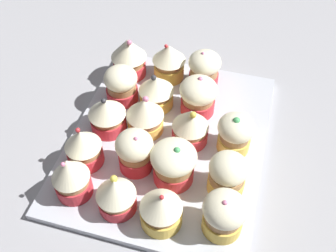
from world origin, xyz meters
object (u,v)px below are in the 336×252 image
at_px(cupcake_8, 135,151).
at_px(cupcake_11, 198,95).
at_px(cupcake_4, 71,176).
at_px(cupcake_10, 204,69).
at_px(cupcake_9, 116,194).
at_px(cupcake_14, 161,209).
at_px(cupcake_12, 190,126).
at_px(cupcake_16, 227,174).
at_px(baking_tray, 168,140).
at_px(cupcake_1, 121,84).
at_px(cupcake_2, 107,114).
at_px(cupcake_7, 145,115).
at_px(cupcake_15, 235,133).
at_px(cupcake_0, 129,56).
at_px(cupcake_13, 174,163).
at_px(cupcake_17, 224,214).
at_px(cupcake_3, 83,147).
at_px(cupcake_5, 169,61).
at_px(cupcake_6, 156,91).

distance_m(cupcake_8, cupcake_11, 0.16).
relative_size(cupcake_4, cupcake_10, 1.04).
relative_size(cupcake_9, cupcake_14, 1.00).
bearing_deg(cupcake_12, cupcake_16, 43.39).
bearing_deg(baking_tray, cupcake_14, 11.98).
distance_m(cupcake_1, cupcake_16, 0.26).
height_order(cupcake_2, cupcake_12, cupcake_12).
distance_m(cupcake_7, cupcake_15, 0.15).
distance_m(cupcake_0, cupcake_8, 0.22).
relative_size(cupcake_11, cupcake_13, 0.97).
relative_size(cupcake_9, cupcake_10, 0.90).
relative_size(cupcake_1, cupcake_15, 0.95).
xyz_separation_m(cupcake_0, cupcake_12, (0.13, 0.15, -0.01)).
relative_size(cupcake_7, cupcake_10, 0.96).
relative_size(cupcake_7, cupcake_17, 1.00).
xyz_separation_m(cupcake_3, cupcake_16, (-0.01, 0.22, 0.00)).
bearing_deg(cupcake_3, cupcake_11, 136.90).
distance_m(cupcake_0, cupcake_12, 0.20).
bearing_deg(cupcake_11, cupcake_3, -43.10).
relative_size(cupcake_11, cupcake_16, 1.00).
xyz_separation_m(cupcake_2, cupcake_13, (0.07, 0.13, 0.00)).
xyz_separation_m(cupcake_3, cupcake_17, (0.06, 0.23, 0.00)).
relative_size(cupcake_7, cupcake_16, 1.00).
bearing_deg(cupcake_12, cupcake_15, 92.04).
bearing_deg(cupcake_8, cupcake_1, -152.29).
distance_m(cupcake_2, cupcake_11, 0.16).
height_order(cupcake_7, cupcake_9, cupcake_7).
distance_m(cupcake_10, cupcake_17, 0.29).
height_order(cupcake_5, cupcake_9, cupcake_5).
bearing_deg(baking_tray, cupcake_17, 40.23).
bearing_deg(cupcake_13, cupcake_17, 54.24).
bearing_deg(cupcake_12, cupcake_0, -131.25).
distance_m(cupcake_1, cupcake_14, 0.26).
bearing_deg(cupcake_6, cupcake_12, 49.74).
relative_size(cupcake_3, cupcake_4, 0.91).
relative_size(cupcake_1, cupcake_11, 0.96).
xyz_separation_m(cupcake_10, cupcake_14, (0.29, 0.00, -0.01)).
bearing_deg(cupcake_6, cupcake_17, 37.02).
relative_size(cupcake_6, cupcake_11, 0.93).
xyz_separation_m(cupcake_7, cupcake_14, (0.16, 0.07, -0.00)).
relative_size(cupcake_5, cupcake_16, 1.04).
relative_size(cupcake_12, cupcake_14, 1.07).
distance_m(cupcake_0, cupcake_15, 0.26).
height_order(cupcake_10, cupcake_14, cupcake_10).
bearing_deg(cupcake_12, cupcake_1, -113.76).
bearing_deg(cupcake_15, cupcake_2, -86.01).
bearing_deg(cupcake_7, cupcake_16, 61.96).
xyz_separation_m(cupcake_12, cupcake_13, (0.08, -0.01, 0.00)).
bearing_deg(cupcake_1, cupcake_7, 46.84).
xyz_separation_m(cupcake_4, cupcake_10, (-0.28, 0.14, -0.00)).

